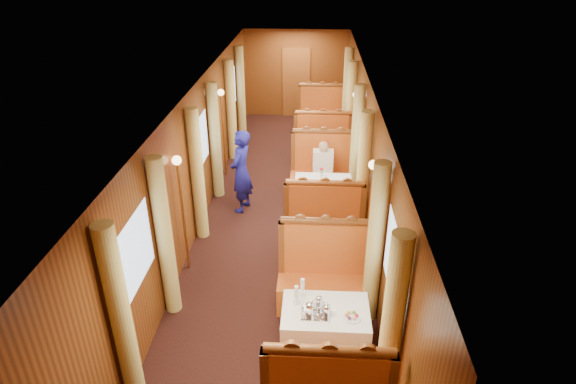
# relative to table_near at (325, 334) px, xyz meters

# --- Properties ---
(floor) EXTENTS (3.00, 12.00, 0.01)m
(floor) POSITION_rel_table_near_xyz_m (-0.75, 3.50, -0.38)
(floor) COLOR black
(floor) RESTS_ON ground
(ceiling) EXTENTS (3.00, 12.00, 0.01)m
(ceiling) POSITION_rel_table_near_xyz_m (-0.75, 3.50, 2.12)
(ceiling) COLOR silver
(ceiling) RESTS_ON wall_left
(wall_far) EXTENTS (3.00, 0.01, 2.50)m
(wall_far) POSITION_rel_table_near_xyz_m (-0.75, 9.50, 0.88)
(wall_far) COLOR brown
(wall_far) RESTS_ON floor
(wall_left) EXTENTS (0.01, 12.00, 2.50)m
(wall_left) POSITION_rel_table_near_xyz_m (-2.25, 3.50, 0.88)
(wall_left) COLOR brown
(wall_left) RESTS_ON floor
(wall_right) EXTENTS (0.01, 12.00, 2.50)m
(wall_right) POSITION_rel_table_near_xyz_m (0.75, 3.50, 0.88)
(wall_right) COLOR brown
(wall_right) RESTS_ON floor
(doorway_far) EXTENTS (0.80, 0.04, 2.00)m
(doorway_far) POSITION_rel_table_near_xyz_m (-0.75, 9.47, 0.62)
(doorway_far) COLOR brown
(doorway_far) RESTS_ON floor
(table_near) EXTENTS (1.05, 0.72, 0.75)m
(table_near) POSITION_rel_table_near_xyz_m (0.00, 0.00, 0.00)
(table_near) COLOR white
(table_near) RESTS_ON floor
(banquette_near_aft) EXTENTS (1.30, 0.55, 1.34)m
(banquette_near_aft) POSITION_rel_table_near_xyz_m (0.00, 1.01, 0.05)
(banquette_near_aft) COLOR #B33413
(banquette_near_aft) RESTS_ON floor
(table_mid) EXTENTS (1.05, 0.72, 0.75)m
(table_mid) POSITION_rel_table_near_xyz_m (0.00, 3.50, 0.00)
(table_mid) COLOR white
(table_mid) RESTS_ON floor
(banquette_mid_fwd) EXTENTS (1.30, 0.55, 1.34)m
(banquette_mid_fwd) POSITION_rel_table_near_xyz_m (0.00, 2.49, 0.05)
(banquette_mid_fwd) COLOR #B33413
(banquette_mid_fwd) RESTS_ON floor
(banquette_mid_aft) EXTENTS (1.30, 0.55, 1.34)m
(banquette_mid_aft) POSITION_rel_table_near_xyz_m (0.00, 4.51, 0.05)
(banquette_mid_aft) COLOR #B33413
(banquette_mid_aft) RESTS_ON floor
(table_far) EXTENTS (1.05, 0.72, 0.75)m
(table_far) POSITION_rel_table_near_xyz_m (0.00, 7.00, 0.00)
(table_far) COLOR white
(table_far) RESTS_ON floor
(banquette_far_fwd) EXTENTS (1.30, 0.55, 1.34)m
(banquette_far_fwd) POSITION_rel_table_near_xyz_m (0.00, 5.99, 0.05)
(banquette_far_fwd) COLOR #B33413
(banquette_far_fwd) RESTS_ON floor
(banquette_far_aft) EXTENTS (1.30, 0.55, 1.34)m
(banquette_far_aft) POSITION_rel_table_near_xyz_m (0.00, 8.01, 0.05)
(banquette_far_aft) COLOR #B33413
(banquette_far_aft) RESTS_ON floor
(tea_tray) EXTENTS (0.34, 0.26, 0.01)m
(tea_tray) POSITION_rel_table_near_xyz_m (-0.13, -0.08, 0.38)
(tea_tray) COLOR silver
(tea_tray) RESTS_ON table_near
(teapot_left) EXTENTS (0.20, 0.16, 0.15)m
(teapot_left) POSITION_rel_table_near_xyz_m (-0.19, -0.11, 0.45)
(teapot_left) COLOR silver
(teapot_left) RESTS_ON tea_tray
(teapot_right) EXTENTS (0.16, 0.13, 0.13)m
(teapot_right) POSITION_rel_table_near_xyz_m (0.01, -0.10, 0.44)
(teapot_right) COLOR silver
(teapot_right) RESTS_ON tea_tray
(teapot_back) EXTENTS (0.14, 0.11, 0.12)m
(teapot_back) POSITION_rel_table_near_xyz_m (-0.08, 0.06, 0.43)
(teapot_back) COLOR silver
(teapot_back) RESTS_ON tea_tray
(fruit_plate) EXTENTS (0.23, 0.23, 0.05)m
(fruit_plate) POSITION_rel_table_near_xyz_m (0.30, -0.11, 0.39)
(fruit_plate) COLOR white
(fruit_plate) RESTS_ON table_near
(cup_inboard) EXTENTS (0.08, 0.08, 0.26)m
(cup_inboard) POSITION_rel_table_near_xyz_m (-0.36, 0.10, 0.48)
(cup_inboard) COLOR white
(cup_inboard) RESTS_ON table_near
(cup_outboard) EXTENTS (0.08, 0.08, 0.26)m
(cup_outboard) POSITION_rel_table_near_xyz_m (-0.29, 0.24, 0.48)
(cup_outboard) COLOR white
(cup_outboard) RESTS_ON table_near
(rose_vase_mid) EXTENTS (0.06, 0.06, 0.36)m
(rose_vase_mid) POSITION_rel_table_near_xyz_m (-0.04, 3.53, 0.55)
(rose_vase_mid) COLOR silver
(rose_vase_mid) RESTS_ON table_mid
(rose_vase_far) EXTENTS (0.06, 0.06, 0.36)m
(rose_vase_far) POSITION_rel_table_near_xyz_m (-0.02, 7.03, 0.55)
(rose_vase_far) COLOR silver
(rose_vase_far) RESTS_ON table_far
(window_left_near) EXTENTS (0.01, 1.20, 0.90)m
(window_left_near) POSITION_rel_table_near_xyz_m (-2.24, 0.00, 1.07)
(window_left_near) COLOR #97ADCD
(window_left_near) RESTS_ON wall_left
(curtain_left_near_a) EXTENTS (0.22, 0.22, 2.35)m
(curtain_left_near_a) POSITION_rel_table_near_xyz_m (-2.13, -0.78, 0.80)
(curtain_left_near_a) COLOR #DFCE72
(curtain_left_near_a) RESTS_ON floor
(curtain_left_near_b) EXTENTS (0.22, 0.22, 2.35)m
(curtain_left_near_b) POSITION_rel_table_near_xyz_m (-2.13, 0.78, 0.80)
(curtain_left_near_b) COLOR #DFCE72
(curtain_left_near_b) RESTS_ON floor
(window_right_near) EXTENTS (0.01, 1.20, 0.90)m
(window_right_near) POSITION_rel_table_near_xyz_m (0.74, 0.00, 1.07)
(window_right_near) COLOR #97ADCD
(window_right_near) RESTS_ON wall_right
(curtain_right_near_a) EXTENTS (0.22, 0.22, 2.35)m
(curtain_right_near_a) POSITION_rel_table_near_xyz_m (0.63, -0.78, 0.80)
(curtain_right_near_a) COLOR #DFCE72
(curtain_right_near_a) RESTS_ON floor
(curtain_right_near_b) EXTENTS (0.22, 0.22, 2.35)m
(curtain_right_near_b) POSITION_rel_table_near_xyz_m (0.63, 0.78, 0.80)
(curtain_right_near_b) COLOR #DFCE72
(curtain_right_near_b) RESTS_ON floor
(window_left_mid) EXTENTS (0.01, 1.20, 0.90)m
(window_left_mid) POSITION_rel_table_near_xyz_m (-2.24, 3.50, 1.07)
(window_left_mid) COLOR #97ADCD
(window_left_mid) RESTS_ON wall_left
(curtain_left_mid_a) EXTENTS (0.22, 0.22, 2.35)m
(curtain_left_mid_a) POSITION_rel_table_near_xyz_m (-2.13, 2.72, 0.80)
(curtain_left_mid_a) COLOR #DFCE72
(curtain_left_mid_a) RESTS_ON floor
(curtain_left_mid_b) EXTENTS (0.22, 0.22, 2.35)m
(curtain_left_mid_b) POSITION_rel_table_near_xyz_m (-2.13, 4.28, 0.80)
(curtain_left_mid_b) COLOR #DFCE72
(curtain_left_mid_b) RESTS_ON floor
(window_right_mid) EXTENTS (0.01, 1.20, 0.90)m
(window_right_mid) POSITION_rel_table_near_xyz_m (0.74, 3.50, 1.07)
(window_right_mid) COLOR #97ADCD
(window_right_mid) RESTS_ON wall_right
(curtain_right_mid_a) EXTENTS (0.22, 0.22, 2.35)m
(curtain_right_mid_a) POSITION_rel_table_near_xyz_m (0.63, 2.72, 0.80)
(curtain_right_mid_a) COLOR #DFCE72
(curtain_right_mid_a) RESTS_ON floor
(curtain_right_mid_b) EXTENTS (0.22, 0.22, 2.35)m
(curtain_right_mid_b) POSITION_rel_table_near_xyz_m (0.63, 4.28, 0.80)
(curtain_right_mid_b) COLOR #DFCE72
(curtain_right_mid_b) RESTS_ON floor
(window_left_far) EXTENTS (0.01, 1.20, 0.90)m
(window_left_far) POSITION_rel_table_near_xyz_m (-2.24, 7.00, 1.07)
(window_left_far) COLOR #97ADCD
(window_left_far) RESTS_ON wall_left
(curtain_left_far_a) EXTENTS (0.22, 0.22, 2.35)m
(curtain_left_far_a) POSITION_rel_table_near_xyz_m (-2.13, 6.22, 0.80)
(curtain_left_far_a) COLOR #DFCE72
(curtain_left_far_a) RESTS_ON floor
(curtain_left_far_b) EXTENTS (0.22, 0.22, 2.35)m
(curtain_left_far_b) POSITION_rel_table_near_xyz_m (-2.13, 7.78, 0.80)
(curtain_left_far_b) COLOR #DFCE72
(curtain_left_far_b) RESTS_ON floor
(window_right_far) EXTENTS (0.01, 1.20, 0.90)m
(window_right_far) POSITION_rel_table_near_xyz_m (0.74, 7.00, 1.07)
(window_right_far) COLOR #97ADCD
(window_right_far) RESTS_ON wall_right
(curtain_right_far_a) EXTENTS (0.22, 0.22, 2.35)m
(curtain_right_far_a) POSITION_rel_table_near_xyz_m (0.63, 6.22, 0.80)
(curtain_right_far_a) COLOR #DFCE72
(curtain_right_far_a) RESTS_ON floor
(curtain_right_far_b) EXTENTS (0.22, 0.22, 2.35)m
(curtain_right_far_b) POSITION_rel_table_near_xyz_m (0.63, 7.78, 0.80)
(curtain_right_far_b) COLOR #DFCE72
(curtain_right_far_b) RESTS_ON floor
(sconce_left_fore) EXTENTS (0.14, 0.14, 1.95)m
(sconce_left_fore) POSITION_rel_table_near_xyz_m (-2.15, 1.75, 1.01)
(sconce_left_fore) COLOR #BF8C3F
(sconce_left_fore) RESTS_ON floor
(sconce_right_fore) EXTENTS (0.14, 0.14, 1.95)m
(sconce_right_fore) POSITION_rel_table_near_xyz_m (0.65, 1.75, 1.01)
(sconce_right_fore) COLOR #BF8C3F
(sconce_right_fore) RESTS_ON floor
(sconce_left_aft) EXTENTS (0.14, 0.14, 1.95)m
(sconce_left_aft) POSITION_rel_table_near_xyz_m (-2.15, 5.25, 1.01)
(sconce_left_aft) COLOR #BF8C3F
(sconce_left_aft) RESTS_ON floor
(sconce_right_aft) EXTENTS (0.14, 0.14, 1.95)m
(sconce_right_aft) POSITION_rel_table_near_xyz_m (0.65, 5.25, 1.01)
(sconce_right_aft) COLOR #BF8C3F
(sconce_right_aft) RESTS_ON floor
(steward) EXTENTS (0.53, 0.67, 1.62)m
(steward) POSITION_rel_table_near_xyz_m (-1.55, 3.69, 0.44)
(steward) COLOR navy
(steward) RESTS_ON floor
(passenger) EXTENTS (0.40, 0.44, 0.76)m
(passenger) POSITION_rel_table_near_xyz_m (-0.00, 4.26, 0.37)
(passenger) COLOR beige
(passenger) RESTS_ON banquette_mid_aft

